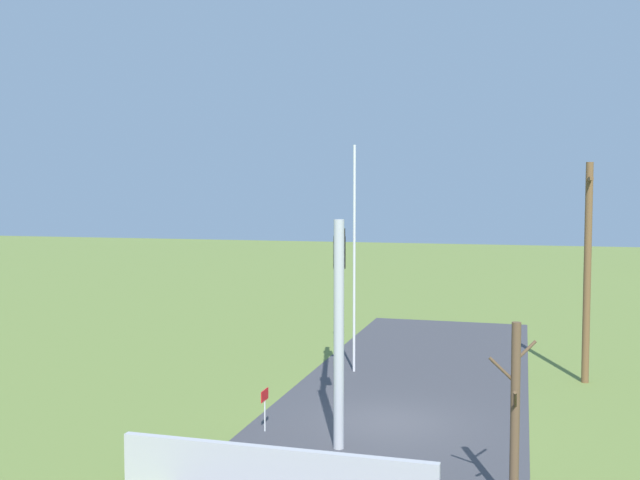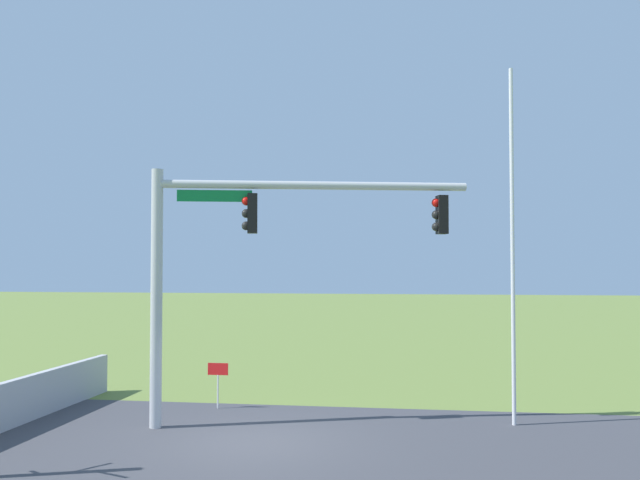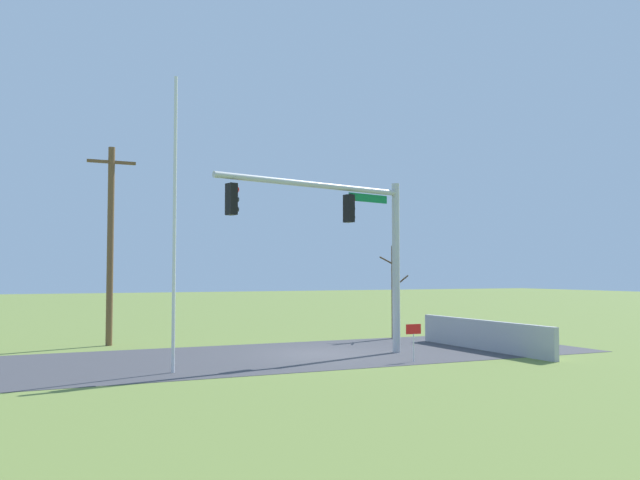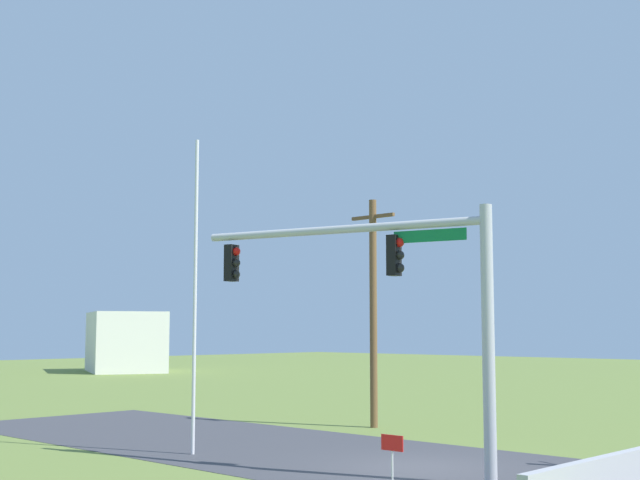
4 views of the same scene
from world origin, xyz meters
name	(u,v)px [view 2 (image 2 of 4)]	position (x,y,z in m)	size (l,w,h in m)	color
ground_plane	(256,442)	(0.00, 0.00, 0.00)	(160.00, 160.00, 0.00)	olive
road_surface	(442,449)	(-4.00, 0.00, 0.01)	(28.00, 8.00, 0.01)	#3D3D42
sidewalk_corner	(115,427)	(3.66, -0.93, 0.00)	(6.00, 6.00, 0.01)	#B7B5AD
retaining_fence	(38,395)	(6.05, -1.59, 0.56)	(0.20, 7.46, 1.12)	#A8A8AD
signal_mast	(247,244)	(0.57, -1.45, 4.37)	(7.51, 2.04, 6.16)	#B2B5BA
flagpole	(512,245)	(-5.78, -2.46, 4.34)	(0.10, 0.10, 8.67)	silver
open_sign	(218,375)	(1.86, -3.33, 0.91)	(0.56, 0.04, 1.22)	silver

